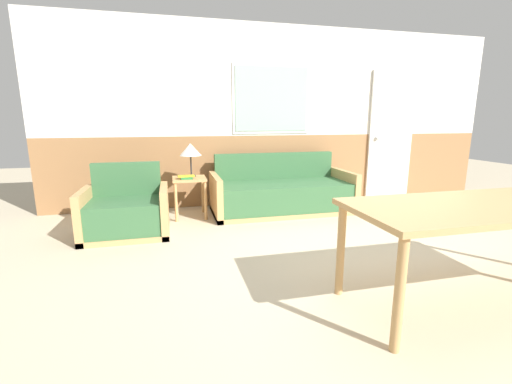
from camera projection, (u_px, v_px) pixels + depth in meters
ground_plane at (373, 266)px, 3.14m from camera, size 16.00×16.00×0.00m
wall_back at (284, 116)px, 5.34m from camera, size 7.20×0.09×2.70m
couch at (282, 194)px, 4.95m from camera, size 2.00×0.88×0.82m
armchair at (126, 213)px, 3.95m from camera, size 0.95×0.72×0.81m
side_table at (190, 186)px, 4.63m from camera, size 0.44×0.44×0.55m
table_lamp at (190, 150)px, 4.61m from camera, size 0.29×0.29×0.45m
book_stack at (187, 177)px, 4.52m from camera, size 0.22×0.17×0.05m
dining_table at (490, 213)px, 2.40m from camera, size 2.02×0.81×0.75m
entry_door at (391, 135)px, 5.80m from camera, size 0.81×0.09×2.09m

